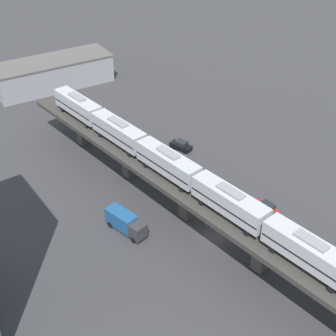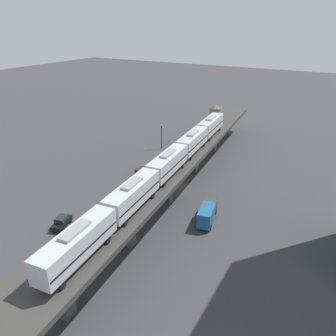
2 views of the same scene
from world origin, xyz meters
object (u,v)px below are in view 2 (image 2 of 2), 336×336
at_px(street_car_red, 140,172).
at_px(delivery_truck, 207,213).
at_px(subway_train, 168,163).
at_px(signal_hut, 216,110).
at_px(street_car_black, 62,222).
at_px(street_lamp, 161,135).
at_px(street_car_white, 185,140).

relative_size(street_car_red, delivery_truck, 0.59).
height_order(subway_train, signal_hut, subway_train).
distance_m(street_car_black, street_car_red, 23.44).
height_order(street_car_black, delivery_truck, delivery_truck).
bearing_deg(subway_train, street_car_black, 46.47).
height_order(subway_train, street_lamp, subway_train).
xyz_separation_m(street_car_red, street_car_white, (1.07, -24.92, 0.00)).
distance_m(street_car_red, street_lamp, 18.56).
height_order(street_car_red, street_lamp, street_lamp).
bearing_deg(street_car_black, street_lamp, -84.02).
bearing_deg(signal_hut, street_car_red, 81.29).
bearing_deg(delivery_truck, street_lamp, -46.90).
bearing_deg(signal_hut, street_car_black, 84.46).
bearing_deg(street_car_red, delivery_truck, 155.17).
height_order(subway_train, street_car_red, subway_train).
distance_m(street_car_red, delivery_truck, 22.87).
height_order(signal_hut, street_car_white, signal_hut).
xyz_separation_m(subway_train, street_lamp, (17.51, -27.19, -5.56)).
bearing_deg(street_car_red, street_lamp, -74.90).
bearing_deg(street_car_red, signal_hut, -98.71).
relative_size(street_car_black, street_car_red, 1.07).
bearing_deg(delivery_truck, signal_hut, -69.28).
xyz_separation_m(street_car_black, street_car_red, (-0.46, -23.44, 0.00)).
bearing_deg(street_car_red, subway_train, 143.22).
xyz_separation_m(subway_train, street_car_red, (12.75, -9.53, -8.73)).
bearing_deg(subway_train, delivery_truck, 179.53).
xyz_separation_m(street_car_white, delivery_truck, (-21.81, 34.52, 0.82)).
distance_m(street_car_black, delivery_truck, 25.33).
height_order(subway_train, delivery_truck, subway_train).
relative_size(delivery_truck, street_lamp, 1.08).
bearing_deg(street_car_white, street_car_red, 92.47).
bearing_deg(delivery_truck, subway_train, -0.47).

